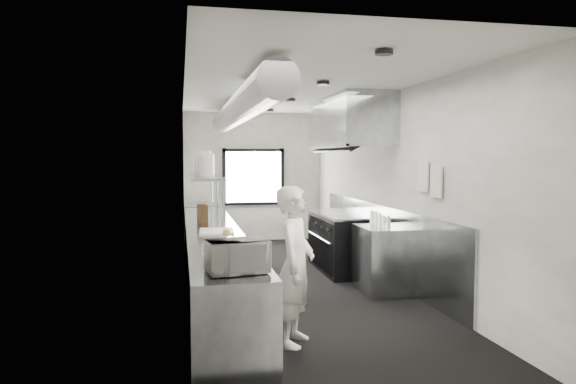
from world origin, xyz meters
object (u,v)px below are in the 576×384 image
cutting_board (217,231)px  plate_stack_c (203,162)px  microwave (237,256)px  deli_tub_b (208,249)px  bottle_station (383,259)px  line_cook (295,265)px  knife_block (202,213)px  squeeze_bottle_c (380,220)px  plate_stack_a (206,167)px  exhaust_hood (349,123)px  squeeze_bottle_b (384,222)px  squeeze_bottle_d (376,218)px  far_work_table (202,226)px  deli_tub_a (209,259)px  squeeze_bottle_a (388,223)px  range (344,242)px  prep_counter (214,263)px  pass_shelf (204,177)px  squeeze_bottle_e (372,217)px  small_plate (226,237)px  plate_stack_b (206,165)px  plate_stack_d (200,163)px

cutting_board → plate_stack_c: size_ratio=1.49×
microwave → deli_tub_b: 0.90m
bottle_station → line_cook: size_ratio=0.57×
knife_block → squeeze_bottle_c: knife_block is taller
microwave → deli_tub_b: size_ratio=3.46×
plate_stack_a → squeeze_bottle_c: bearing=-25.0°
cutting_board → plate_stack_c: 2.05m
microwave → exhaust_hood: bearing=49.7°
knife_block → squeeze_bottle_b: 2.60m
exhaust_hood → microwave: size_ratio=4.85×
squeeze_bottle_b → squeeze_bottle_d: (0.03, 0.36, 0.01)m
far_work_table → deli_tub_a: (-0.17, -5.92, 0.50)m
deli_tub_b → squeeze_bottle_a: bearing=26.6°
deli_tub_b → range: bearing=51.3°
far_work_table → plate_stack_c: plate_stack_c is taller
prep_counter → cutting_board: (0.03, -0.25, 0.46)m
pass_shelf → squeeze_bottle_e: 2.72m
prep_counter → squeeze_bottle_b: squeeze_bottle_b is taller
squeeze_bottle_e → knife_block: bearing=164.9°
range → cutting_board: size_ratio=2.83×
far_work_table → plate_stack_a: plate_stack_a is taller
exhaust_hood → microwave: (-2.21, -3.80, -1.35)m
small_plate → plate_stack_c: 2.53m
far_work_table → plate_stack_b: (-0.04, -2.63, 1.28)m
squeeze_bottle_e → far_work_table: bearing=122.4°
range → plate_stack_d: size_ratio=4.71×
line_cook → bottle_station: bearing=-18.6°
line_cook → plate_stack_a: plate_stack_a is taller
squeeze_bottle_a → squeeze_bottle_d: size_ratio=0.97×
deli_tub_a → squeeze_bottle_d: squeeze_bottle_d is taller
squeeze_bottle_b → line_cook: bearing=-135.1°
squeeze_bottle_c → prep_counter: bearing=174.5°
pass_shelf → range: size_ratio=1.88×
small_plate → deli_tub_b: bearing=-105.1°
pass_shelf → squeeze_bottle_c: 2.90m
exhaust_hood → bottle_station: (0.05, -1.40, -1.94)m
line_cook → small_plate: size_ratio=9.80×
deli_tub_b → prep_counter: bearing=84.9°
prep_counter → plate_stack_c: 2.08m
plate_stack_c → squeeze_bottle_d: size_ratio=2.09×
knife_block → plate_stack_d: plate_stack_d is taller
squeeze_bottle_c → squeeze_bottle_d: squeeze_bottle_d is taller
far_work_table → microwave: size_ratio=2.65×
line_cook → microwave: (-0.65, -0.69, 0.25)m
plate_stack_a → plate_stack_c: (-0.02, 0.77, 0.06)m
range → squeeze_bottle_d: squeeze_bottle_d is taller
squeeze_bottle_b → exhaust_hood: bearing=89.4°
knife_block → line_cook: bearing=-84.9°
bottle_station → squeeze_bottle_c: bearing=-168.5°
knife_block → squeeze_bottle_d: (2.36, -0.79, -0.04)m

